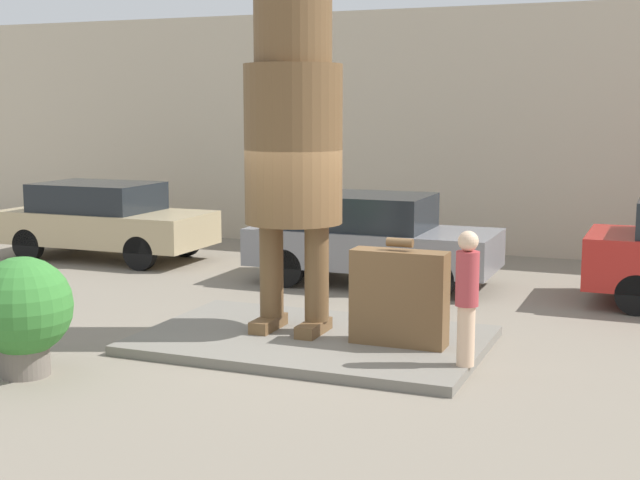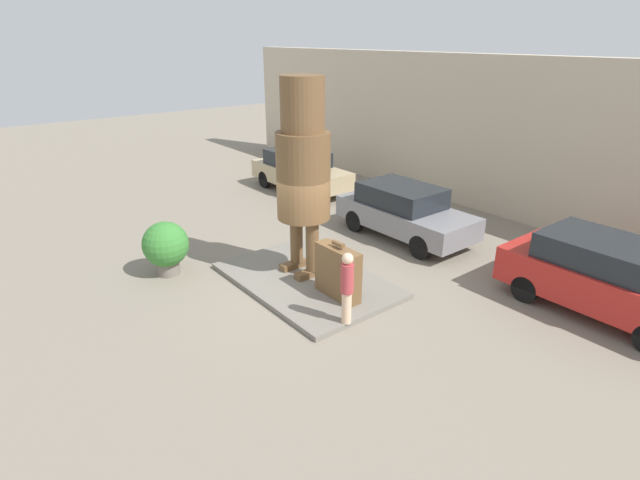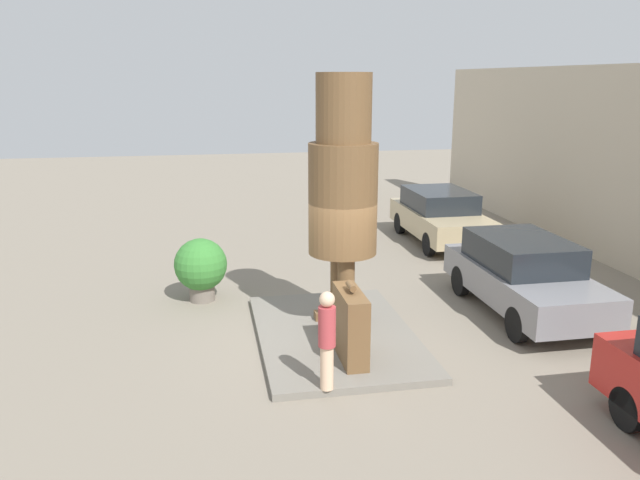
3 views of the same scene
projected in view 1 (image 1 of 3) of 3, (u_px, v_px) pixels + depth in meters
The scene contains 9 objects.
ground_plane at pixel (312, 345), 11.49m from camera, with size 60.00×60.00×0.00m, color gray.
pedestal at pixel (312, 340), 11.48m from camera, with size 4.36×2.85×0.12m.
building_backdrop at pixel (461, 131), 18.65m from camera, with size 28.00×0.60×5.05m.
statue_figure at pixel (293, 121), 11.37m from camera, with size 1.27×1.27×4.68m.
giant_suitcase at pixel (399, 297), 10.97m from camera, with size 1.19×0.37×1.34m.
tourist at pixel (467, 292), 10.03m from camera, with size 0.26×0.26×1.55m.
parked_car_tan at pixel (104, 219), 17.84m from camera, with size 4.19×1.83×1.53m.
parked_car_grey at pixel (370, 237), 15.31m from camera, with size 4.20×1.80×1.56m.
planter_pot at pixel (23, 310), 10.09m from camera, with size 1.13×1.13×1.38m.
Camera 1 is at (4.24, -10.32, 3.06)m, focal length 50.00 mm.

